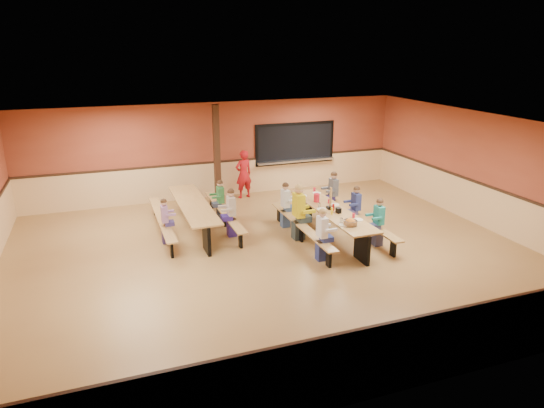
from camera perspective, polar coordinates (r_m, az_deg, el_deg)
name	(u,v)px	position (r m, az deg, el deg)	size (l,w,h in m)	color
ground	(272,255)	(11.35, 0.04, -6.04)	(12.00, 12.00, 0.00)	olive
room_envelope	(272,228)	(11.09, 0.04, -2.79)	(12.04, 10.04, 3.02)	brown
kitchen_pass_through	(295,145)	(16.23, 2.74, 6.93)	(2.78, 0.28, 1.38)	black
structural_post	(217,154)	(14.86, -6.50, 5.81)	(0.18, 0.18, 3.00)	black
cafeteria_table_main	(331,217)	(12.30, 7.01, -1.59)	(1.91, 3.70, 0.74)	#A97C43
cafeteria_table_second	(193,211)	(12.85, -9.23, -0.80)	(1.91, 3.70, 0.74)	#A97C43
seated_child_white_left	(322,235)	(10.94, 5.89, -3.65)	(0.37, 0.30, 1.21)	white
seated_adult_yellow	(299,212)	(12.06, 3.15, -0.98)	(0.47, 0.38, 1.41)	gold
seated_child_grey_left	(285,205)	(12.88, 1.58, -0.15)	(0.37, 0.30, 1.21)	silver
seated_child_teal_right	(378,223)	(11.96, 12.42, -2.14)	(0.36, 0.29, 1.18)	teal
seated_child_navy_right	(356,209)	(12.85, 9.82, -0.53)	(0.36, 0.29, 1.18)	navy
seated_child_char_right	(333,194)	(13.93, 7.21, 1.22)	(0.39, 0.32, 1.25)	#555861
seated_child_purple_sec	(165,221)	(12.13, -12.48, -2.00)	(0.33, 0.27, 1.12)	#97699E
seated_child_green_sec	(221,201)	(13.34, -6.07, 0.31)	(0.35, 0.29, 1.17)	#2F7038
seated_child_tan_sec	(231,213)	(12.30, -4.81, -1.06)	(0.38, 0.31, 1.23)	#AF9D8C
standing_woman	(244,174)	(15.39, -3.36, 3.54)	(0.56, 0.37, 1.54)	red
punch_pitcher	(317,198)	(12.75, 5.27, 0.74)	(0.16, 0.16, 0.22)	red
chip_bowl	(350,222)	(11.19, 9.21, -2.14)	(0.32, 0.32, 0.15)	orange
napkin_dispenser	(338,210)	(11.98, 7.82, -0.74)	(0.10, 0.14, 0.13)	black
condiment_mustard	(332,211)	(11.85, 7.05, -0.82)	(0.06, 0.06, 0.17)	yellow
condiment_ketchup	(333,207)	(12.14, 7.23, -0.37)	(0.06, 0.06, 0.17)	#B2140F
table_paddle	(330,204)	(12.24, 6.90, 0.05)	(0.16, 0.16, 0.56)	black
place_settings	(332,207)	(12.21, 7.05, -0.40)	(0.65, 3.30, 0.11)	beige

